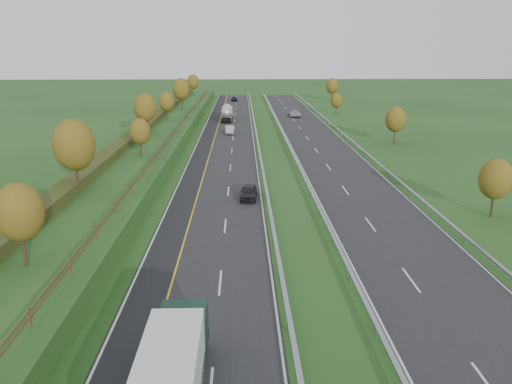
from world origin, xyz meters
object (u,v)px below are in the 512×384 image
(car_silver_mid, at_px, (230,130))
(car_oncoming, at_px, (295,113))
(road_tanker, at_px, (227,112))
(car_dark_near, at_px, (249,192))
(car_small_far, at_px, (234,99))

(car_silver_mid, relative_size, car_oncoming, 0.83)
(road_tanker, distance_m, car_dark_near, 64.04)
(car_dark_near, distance_m, car_silver_mid, 44.66)
(car_silver_mid, distance_m, car_oncoming, 29.33)
(car_dark_near, height_order, car_silver_mid, car_silver_mid)
(car_dark_near, bearing_deg, car_silver_mid, 98.38)
(road_tanker, distance_m, car_silver_mid, 19.40)
(road_tanker, xyz_separation_m, car_silver_mid, (1.07, -19.34, -1.05))
(car_dark_near, bearing_deg, car_oncoming, 84.26)
(road_tanker, relative_size, car_silver_mid, 2.40)
(road_tanker, distance_m, car_small_far, 43.69)
(car_silver_mid, bearing_deg, car_oncoming, 56.67)
(car_dark_near, xyz_separation_m, car_oncoming, (12.38, 69.44, 0.02))
(car_oncoming, bearing_deg, car_silver_mid, 58.33)
(car_silver_mid, xyz_separation_m, car_small_far, (0.09, 62.99, -0.12))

